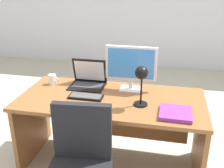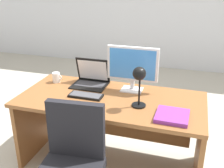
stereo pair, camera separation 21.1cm
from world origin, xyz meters
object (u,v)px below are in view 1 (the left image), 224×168
Objects in this scene: monitor at (131,65)px; laptop at (89,77)px; desk at (112,116)px; desk_lamp at (141,78)px; keyboard at (86,97)px; coffee_mug at (52,79)px; book at (175,113)px; mouse at (55,108)px.

laptop is at bearing 174.33° from monitor.
desk is at bearing -36.71° from laptop.
monitor is 0.36m from desk_lamp.
keyboard is (-0.23, -0.10, 0.22)m from desk.
desk_lamp is 1.00m from coffee_mug.
keyboard is at bearing 168.34° from book.
desk_lamp is at bearing -18.52° from coffee_mug.
laptop reaches higher than keyboard.
mouse is 0.81× the size of coffee_mug.
desk is at bearing 149.57° from desk_lamp.
laptop is 0.96× the size of desk_lamp.
laptop is 0.71m from desk_lamp.
desk_lamp is at bearing -30.43° from desk.
monitor is 5.69× the size of mouse.
laptop is 1.11× the size of keyboard.
monitor reaches higher than coffee_mug.
monitor is at bearing 111.78° from desk_lamp.
desk is 0.57m from desk_lamp.
keyboard is 3.66× the size of mouse.
coffee_mug is (-0.43, 0.24, 0.04)m from keyboard.
monitor is 4.60× the size of coffee_mug.
monitor is 1.56× the size of keyboard.
desk is 6.34× the size of book.
monitor reaches higher than desk.
monitor is 0.82m from mouse.
desk_lamp reaches higher than laptop.
keyboard is at bearing -144.00° from monitor.
laptop is at bearing 146.25° from desk_lamp.
coffee_mug is at bearing 150.27° from keyboard.
desk_lamp is at bearing -33.75° from laptop.
keyboard is at bearing -78.42° from laptop.
desk is at bearing 155.51° from book.
laptop is at bearing 101.58° from keyboard.
mouse is at bearing -64.99° from coffee_mug.
monitor reaches higher than keyboard.
desk is 4.67× the size of desk_lamp.
desk_lamp is at bearing 17.52° from mouse.
laptop is at bearing 78.90° from mouse.
desk is at bearing -12.80° from coffee_mug.
monitor reaches higher than mouse.
book is 2.53× the size of coffee_mug.
coffee_mug is at bearing 115.01° from mouse.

